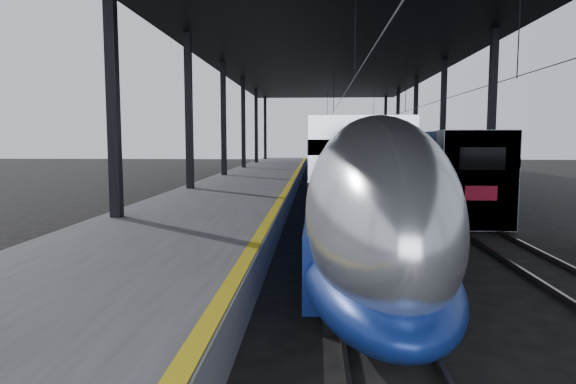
{
  "coord_description": "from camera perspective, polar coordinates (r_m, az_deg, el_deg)",
  "views": [
    {
      "loc": [
        0.8,
        -11.52,
        3.57
      ],
      "look_at": [
        -0.03,
        3.66,
        2.0
      ],
      "focal_mm": 32.0,
      "sensor_mm": 36.0,
      "label": 1
    }
  ],
  "objects": [
    {
      "name": "ground",
      "position": [
        12.09,
        -0.81,
        -11.29
      ],
      "size": [
        160.0,
        160.0,
        0.0
      ],
      "primitive_type": "plane",
      "color": "black",
      "rests_on": "ground"
    },
    {
      "name": "platform",
      "position": [
        31.96,
        -4.61,
        0.37
      ],
      "size": [
        6.0,
        80.0,
        1.0
      ],
      "primitive_type": "cube",
      "color": "#4C4C4F",
      "rests_on": "ground"
    },
    {
      "name": "yellow_strip",
      "position": [
        31.66,
        0.41,
        1.25
      ],
      "size": [
        0.3,
        80.0,
        0.01
      ],
      "primitive_type": "cube",
      "color": "gold",
      "rests_on": "platform"
    },
    {
      "name": "rails",
      "position": [
        31.93,
        9.78,
        -0.46
      ],
      "size": [
        6.52,
        80.0,
        0.16
      ],
      "color": "slate",
      "rests_on": "ground"
    },
    {
      "name": "canopy",
      "position": [
        32.02,
        5.26,
        15.85
      ],
      "size": [
        18.0,
        75.0,
        9.47
      ],
      "color": "black",
      "rests_on": "ground"
    },
    {
      "name": "tgv_train",
      "position": [
        37.83,
        4.96,
        3.43
      ],
      "size": [
        2.92,
        65.2,
        4.18
      ],
      "color": "#B8BAC0",
      "rests_on": "ground"
    },
    {
      "name": "second_train",
      "position": [
        47.29,
        10.69,
        3.88
      ],
      "size": [
        2.85,
        56.05,
        3.92
      ],
      "color": "navy",
      "rests_on": "ground"
    }
  ]
}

